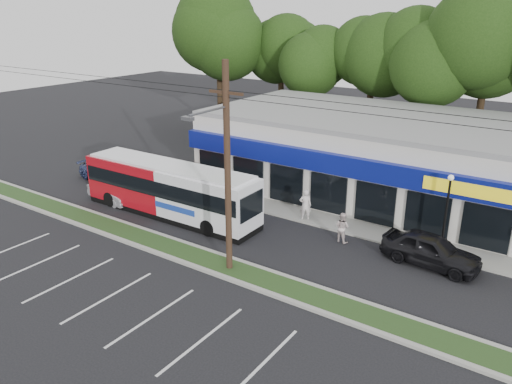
{
  "coord_description": "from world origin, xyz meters",
  "views": [
    {
      "loc": [
        16.3,
        -16.1,
        11.96
      ],
      "look_at": [
        1.83,
        5.0,
        2.59
      ],
      "focal_mm": 35.0,
      "sensor_mm": 36.0,
      "label": 1
    }
  ],
  "objects": [
    {
      "name": "car_blue",
      "position": [
        -13.0,
        6.58,
        0.63
      ],
      "size": [
        4.36,
        1.85,
        1.25
      ],
      "primitive_type": "imported",
      "rotation": [
        0.0,
        0.0,
        1.55
      ],
      "color": "navy",
      "rests_on": "ground"
    },
    {
      "name": "car_silver",
      "position": [
        -9.0,
        3.95,
        0.63
      ],
      "size": [
        3.97,
        1.74,
        1.27
      ],
      "primitive_type": "imported",
      "rotation": [
        0.0,
        0.0,
        1.47
      ],
      "color": "#A5A6AC",
      "rests_on": "ground"
    },
    {
      "name": "strip_mall",
      "position": [
        5.5,
        15.91,
        2.65
      ],
      "size": [
        25.0,
        12.55,
        5.3
      ],
      "color": "beige",
      "rests_on": "ground"
    },
    {
      "name": "pedestrian_a",
      "position": [
        3.08,
        8.39,
        0.98
      ],
      "size": [
        0.86,
        0.78,
        1.96
      ],
      "primitive_type": "imported",
      "rotation": [
        0.0,
        0.0,
        3.71
      ],
      "color": "silver",
      "rests_on": "ground"
    },
    {
      "name": "grass_strip",
      "position": [
        0.0,
        1.0,
        0.06
      ],
      "size": [
        40.0,
        1.6,
        0.12
      ],
      "primitive_type": "cube",
      "color": "#263B18",
      "rests_on": "ground"
    },
    {
      "name": "pedestrian_b",
      "position": [
        6.16,
        6.96,
        0.85
      ],
      "size": [
        0.93,
        0.79,
        1.7
      ],
      "primitive_type": "imported",
      "rotation": [
        0.0,
        0.0,
        2.95
      ],
      "color": "beige",
      "rests_on": "ground"
    },
    {
      "name": "tree_line",
      "position": [
        4.0,
        26.0,
        8.42
      ],
      "size": [
        46.76,
        6.76,
        11.83
      ],
      "color": "black",
      "rests_on": "ground"
    },
    {
      "name": "car_dark",
      "position": [
        10.91,
        7.03,
        0.82
      ],
      "size": [
        4.96,
        2.36,
        1.64
      ],
      "primitive_type": "imported",
      "rotation": [
        0.0,
        0.0,
        1.48
      ],
      "color": "black",
      "rests_on": "ground"
    },
    {
      "name": "utility_pole",
      "position": [
        2.83,
        0.93,
        5.41
      ],
      "size": [
        50.0,
        2.77,
        10.0
      ],
      "color": "black",
      "rests_on": "ground"
    },
    {
      "name": "curb_south",
      "position": [
        0.0,
        0.15,
        0.07
      ],
      "size": [
        40.0,
        0.25,
        0.14
      ],
      "primitive_type": "cube",
      "color": "#9E9E93",
      "rests_on": "ground"
    },
    {
      "name": "ground",
      "position": [
        0.0,
        0.0,
        0.0
      ],
      "size": [
        120.0,
        120.0,
        0.0
      ],
      "primitive_type": "plane",
      "color": "black",
      "rests_on": "ground"
    },
    {
      "name": "metrobus",
      "position": [
        -4.21,
        4.5,
        1.72
      ],
      "size": [
        12.14,
        2.73,
        3.25
      ],
      "rotation": [
        0.0,
        0.0,
        0.01
      ],
      "color": "#A30C16",
      "rests_on": "ground"
    },
    {
      "name": "lamp_post",
      "position": [
        11.0,
        8.8,
        2.67
      ],
      "size": [
        0.3,
        0.3,
        4.25
      ],
      "color": "black",
      "rests_on": "ground"
    },
    {
      "name": "sidewalk",
      "position": [
        5.0,
        9.0,
        0.05
      ],
      "size": [
        32.0,
        2.2,
        0.1
      ],
      "primitive_type": "cube",
      "color": "#9E9E93",
      "rests_on": "ground"
    },
    {
      "name": "curb_north",
      "position": [
        0.0,
        1.85,
        0.07
      ],
      "size": [
        40.0,
        0.25,
        0.14
      ],
      "primitive_type": "cube",
      "color": "#9E9E93",
      "rests_on": "ground"
    }
  ]
}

